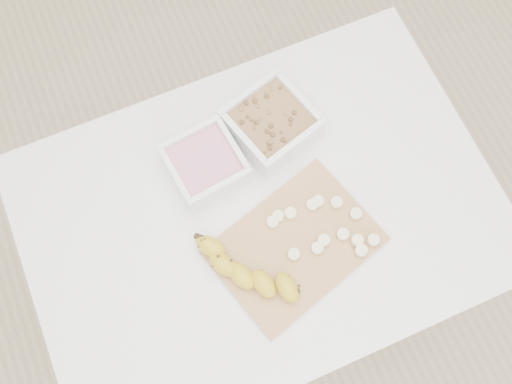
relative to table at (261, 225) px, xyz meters
name	(u,v)px	position (x,y,z in m)	size (l,w,h in m)	color
ground	(259,274)	(0.00, 0.00, -0.65)	(3.50, 3.50, 0.00)	#C6AD89
table	(261,225)	(0.00, 0.00, 0.00)	(1.00, 0.70, 0.75)	white
bowl_yogurt	(205,164)	(-0.07, 0.14, 0.13)	(0.17, 0.17, 0.07)	white
bowl_granola	(271,124)	(0.09, 0.17, 0.14)	(0.21, 0.21, 0.08)	white
cutting_board	(295,246)	(0.03, -0.09, 0.10)	(0.32, 0.23, 0.01)	tan
banana	(249,271)	(-0.08, -0.11, 0.13)	(0.06, 0.23, 0.04)	gold
banana_slices	(324,227)	(0.10, -0.08, 0.12)	(0.20, 0.16, 0.02)	#FCF0BD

